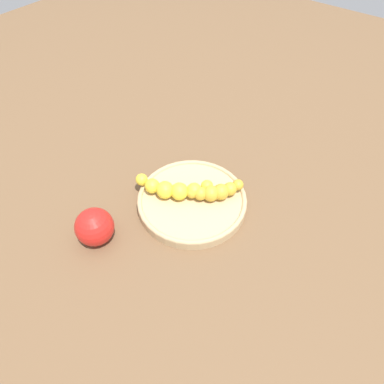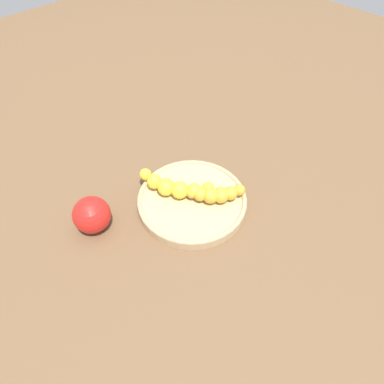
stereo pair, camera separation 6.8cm
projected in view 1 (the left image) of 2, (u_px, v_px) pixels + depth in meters
ground_plane at (192, 204)px, 0.71m from camera, size 2.40×2.40×0.00m
fruit_bowl at (192, 200)px, 0.70m from camera, size 0.22×0.22×0.02m
banana_yellow at (173, 188)px, 0.69m from camera, size 0.14×0.10×0.04m
banana_spotted at (215, 191)px, 0.69m from camera, size 0.09×0.10×0.03m
apple_red at (95, 227)px, 0.63m from camera, size 0.07×0.07×0.07m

